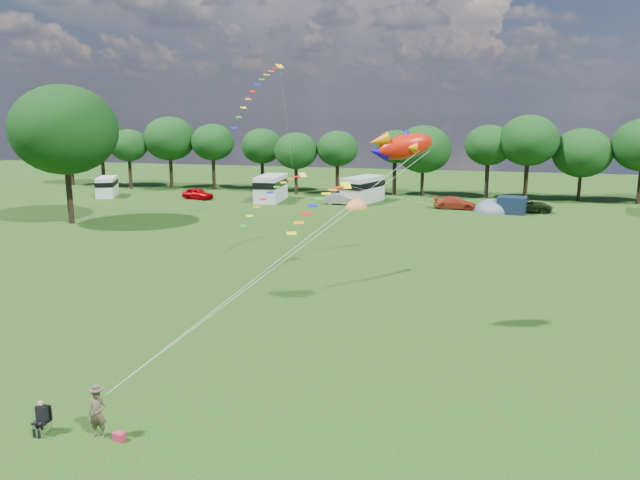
% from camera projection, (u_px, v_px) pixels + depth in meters
% --- Properties ---
extents(ground_plane, '(180.00, 180.00, 0.00)m').
position_uv_depth(ground_plane, '(277.00, 365.00, 27.45)').
color(ground_plane, black).
rests_on(ground_plane, ground).
extents(tree_line, '(102.98, 10.98, 10.27)m').
position_uv_depth(tree_line, '(452.00, 147.00, 77.10)').
color(tree_line, black).
rests_on(tree_line, ground).
extents(big_tree, '(10.00, 10.00, 13.28)m').
position_uv_depth(big_tree, '(64.00, 130.00, 59.18)').
color(big_tree, black).
rests_on(big_tree, ground).
extents(car_a, '(4.38, 2.48, 1.37)m').
position_uv_depth(car_a, '(198.00, 194.00, 76.89)').
color(car_a, '#AA0007').
rests_on(car_a, ground).
extents(car_b, '(3.67, 1.45, 1.28)m').
position_uv_depth(car_b, '(341.00, 199.00, 72.61)').
color(car_b, gray).
rests_on(car_b, ground).
extents(car_c, '(4.62, 2.08, 1.37)m').
position_uv_depth(car_c, '(455.00, 203.00, 69.47)').
color(car_c, '#A7321B').
rests_on(car_c, ground).
extents(car_d, '(5.51, 2.72, 1.47)m').
position_uv_depth(car_d, '(527.00, 205.00, 67.38)').
color(car_d, black).
rests_on(car_d, ground).
extents(campervan_a, '(3.94, 5.43, 2.45)m').
position_uv_depth(campervan_a, '(107.00, 186.00, 79.15)').
color(campervan_a, white).
rests_on(campervan_a, ground).
extents(campervan_b, '(2.99, 6.44, 3.10)m').
position_uv_depth(campervan_b, '(271.00, 187.00, 75.26)').
color(campervan_b, silver).
rests_on(campervan_b, ground).
extents(campervan_c, '(4.58, 6.77, 3.06)m').
position_uv_depth(campervan_c, '(363.00, 189.00, 74.23)').
color(campervan_c, '#B2B2B4').
rests_on(campervan_c, ground).
extents(tent_orange, '(2.58, 2.83, 2.02)m').
position_uv_depth(tent_orange, '(357.00, 208.00, 70.08)').
color(tent_orange, orange).
rests_on(tent_orange, ground).
extents(tent_greyblue, '(3.80, 4.17, 2.83)m').
position_uv_depth(tent_greyblue, '(491.00, 212.00, 67.48)').
color(tent_greyblue, '#515B71').
rests_on(tent_greyblue, ground).
extents(awning_navy, '(3.27, 2.83, 1.80)m').
position_uv_depth(awning_navy, '(512.00, 205.00, 66.50)').
color(awning_navy, '#101C31').
rests_on(awning_navy, ground).
extents(kite_flyer, '(0.69, 0.50, 1.74)m').
position_uv_depth(kite_flyer, '(98.00, 413.00, 21.35)').
color(kite_flyer, brown).
rests_on(kite_flyer, ground).
extents(camp_chair, '(0.51, 0.51, 1.23)m').
position_uv_depth(camp_chair, '(42.00, 413.00, 21.64)').
color(camp_chair, '#99999E').
rests_on(camp_chair, ground).
extents(kite_bag, '(0.44, 0.33, 0.28)m').
position_uv_depth(kite_bag, '(119.00, 437.00, 21.25)').
color(kite_bag, '#AE213E').
rests_on(kite_bag, ground).
extents(fish_kite, '(3.37, 2.07, 1.77)m').
position_uv_depth(fish_kite, '(400.00, 146.00, 29.90)').
color(fish_kite, red).
rests_on(fish_kite, ground).
extents(streamer_kite_a, '(3.38, 5.67, 5.79)m').
position_uv_depth(streamer_kite_a, '(261.00, 86.00, 56.30)').
color(streamer_kite_a, yellow).
rests_on(streamer_kite_a, ground).
extents(streamer_kite_b, '(4.26, 4.64, 3.78)m').
position_uv_depth(streamer_kite_b, '(278.00, 191.00, 48.52)').
color(streamer_kite_b, yellow).
rests_on(streamer_kite_b, ground).
extents(streamer_kite_c, '(3.27, 4.94, 2.84)m').
position_uv_depth(streamer_kite_c, '(325.00, 200.00, 40.29)').
color(streamer_kite_c, '#FAFF0B').
rests_on(streamer_kite_c, ground).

